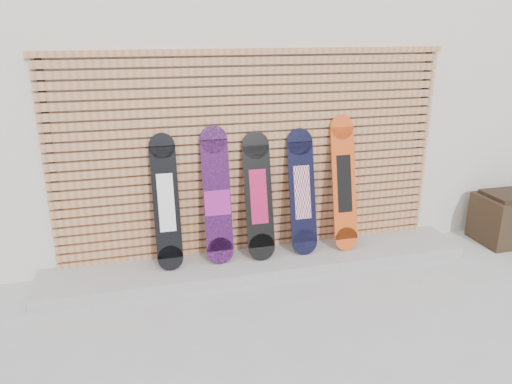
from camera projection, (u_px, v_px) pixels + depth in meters
ground at (293, 297)px, 4.86m from camera, size 80.00×80.00×0.00m
building at (252, 74)px, 7.62m from camera, size 12.00×5.00×3.60m
concrete_step at (260, 262)px, 5.43m from camera, size 4.60×0.70×0.12m
slat_wall at (253, 154)px, 5.33m from camera, size 4.26×0.08×2.29m
snowboard_0 at (166, 203)px, 5.05m from camera, size 0.26×0.33×1.38m
snowboard_1 at (217, 197)px, 5.17m from camera, size 0.29×0.32×1.43m
snowboard_2 at (258, 197)px, 5.28m from camera, size 0.30×0.35×1.35m
snowboard_3 at (302, 192)px, 5.40m from camera, size 0.29×0.34×1.35m
snowboard_4 at (344, 184)px, 5.49m from camera, size 0.27×0.36×1.47m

